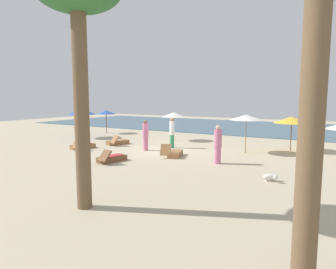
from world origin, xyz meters
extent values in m
plane|color=#BCAD8E|center=(0.00, 0.00, 0.00)|extent=(60.00, 60.00, 0.00)
cube|color=#3D6075|center=(0.00, 17.00, 0.03)|extent=(48.00, 16.00, 0.06)
cylinder|color=olive|center=(-1.63, 4.30, 1.02)|extent=(0.05, 0.05, 2.05)
cone|color=white|center=(-1.63, 4.30, 1.92)|extent=(1.83, 1.83, 0.34)
cylinder|color=brown|center=(-9.04, 5.24, 1.00)|extent=(0.06, 0.06, 1.99)
cone|color=#3359B2|center=(-9.04, 5.24, 1.87)|extent=(1.71, 1.71, 0.34)
cylinder|color=olive|center=(4.45, 2.00, 1.08)|extent=(0.04, 0.04, 2.16)
cone|color=white|center=(4.45, 2.00, 2.06)|extent=(1.93, 1.93, 0.31)
cylinder|color=brown|center=(6.60, 4.03, 1.01)|extent=(0.06, 0.06, 2.01)
cone|color=gold|center=(6.60, 4.03, 1.87)|extent=(2.11, 2.11, 0.39)
cylinder|color=brown|center=(-8.64, 1.96, 1.13)|extent=(0.05, 0.05, 2.26)
cone|color=#3359B2|center=(-8.64, 1.96, 2.08)|extent=(2.14, 2.14, 0.46)
cube|color=brown|center=(-0.64, -3.80, 0.14)|extent=(0.90, 1.59, 0.28)
cube|color=brown|center=(-0.49, -4.48, 0.42)|extent=(0.66, 0.58, 0.54)
cube|color=#BF3338|center=(-0.64, -3.80, 0.30)|extent=(0.72, 1.13, 0.03)
cube|color=olive|center=(-3.99, 0.68, 0.14)|extent=(1.14, 1.62, 0.28)
cube|color=olive|center=(-3.72, 0.04, 0.43)|extent=(0.70, 0.64, 0.55)
cube|color=olive|center=(1.47, -1.01, 0.14)|extent=(1.04, 1.61, 0.28)
cube|color=olive|center=(1.25, -1.68, 0.44)|extent=(0.66, 0.53, 0.60)
cube|color=olive|center=(-4.75, -1.77, 0.14)|extent=(0.94, 1.60, 0.28)
cube|color=olive|center=(-4.58, -2.45, 0.44)|extent=(0.65, 0.51, 0.60)
cube|color=#BF3338|center=(-4.75, -1.77, 0.30)|extent=(0.75, 1.14, 0.03)
cylinder|color=#D17299|center=(-1.01, -0.28, 0.40)|extent=(0.42, 0.42, 0.80)
cylinder|color=#D17299|center=(-1.01, -0.28, 1.22)|extent=(0.50, 0.50, 0.84)
sphere|color=brown|center=(-1.01, -0.28, 1.74)|extent=(0.23, 0.23, 0.23)
cylinder|color=#D17299|center=(4.12, -1.57, 0.41)|extent=(0.43, 0.43, 0.82)
cylinder|color=#D17299|center=(4.12, -1.57, 1.24)|extent=(0.50, 0.50, 0.85)
sphere|color=beige|center=(4.12, -1.57, 1.77)|extent=(0.23, 0.23, 0.23)
cylinder|color=#338C59|center=(-0.08, 1.33, 0.42)|extent=(0.37, 0.37, 0.83)
cylinder|color=white|center=(-0.08, 1.33, 1.27)|extent=(0.44, 0.44, 0.87)
sphere|color=#A37556|center=(-0.08, 1.33, 1.81)|extent=(0.24, 0.24, 0.24)
cylinder|color=brown|center=(8.94, -9.87, 3.10)|extent=(0.42, 0.42, 6.20)
cylinder|color=brown|center=(2.93, -9.16, 2.88)|extent=(0.43, 0.43, 5.75)
cube|color=silver|center=(7.03, -3.48, 0.02)|extent=(0.39, 0.35, 0.04)
ellipsoid|color=silver|center=(7.03, -3.48, 0.16)|extent=(0.63, 0.55, 0.26)
sphere|color=silver|center=(7.24, -3.63, 0.21)|extent=(0.18, 0.18, 0.18)
ellipsoid|color=silver|center=(-2.89, -3.74, 0.04)|extent=(2.08, 1.78, 0.07)
camera|label=1|loc=(9.44, -15.41, 3.24)|focal=32.74mm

